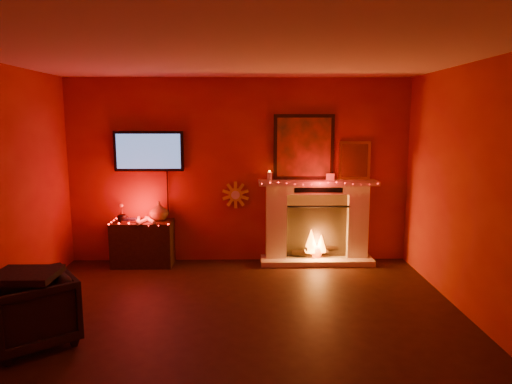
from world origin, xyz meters
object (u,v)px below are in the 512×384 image
at_px(tv, 149,151).
at_px(console_table, 144,240).
at_px(sunburst_clock, 235,195).
at_px(armchair, 32,311).
at_px(fireplace, 316,214).

distance_m(tv, console_table, 1.29).
xyz_separation_m(sunburst_clock, armchair, (-1.84, -2.59, -0.67)).
distance_m(tv, armchair, 2.94).
relative_size(fireplace, console_table, 2.34).
xyz_separation_m(tv, console_table, (-0.08, -0.19, -1.27)).
relative_size(fireplace, tv, 1.76).
distance_m(fireplace, armchair, 3.95).
bearing_deg(armchair, fireplace, 93.34).
height_order(fireplace, armchair, fireplace).
bearing_deg(console_table, sunburst_clock, 9.25).
bearing_deg(fireplace, tv, 178.50).
bearing_deg(fireplace, sunburst_clock, 175.63).
xyz_separation_m(tv, armchair, (-0.59, -2.56, -1.31)).
xyz_separation_m(fireplace, tv, (-2.44, 0.06, 0.92)).
bearing_deg(sunburst_clock, armchair, -125.50).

